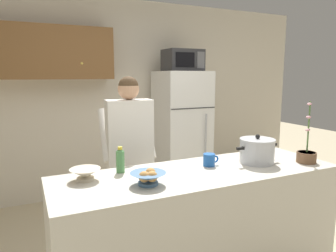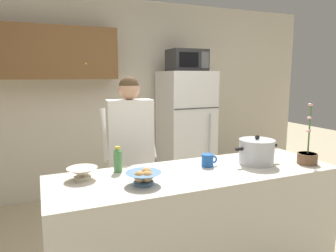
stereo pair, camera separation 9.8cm
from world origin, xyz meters
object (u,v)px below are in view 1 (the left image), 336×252
object	(u,v)px
refrigerator	(181,133)
bottle_near_edge	(120,160)
microwave	(183,60)
empty_bowl	(85,174)
potted_orchid	(306,155)
cooking_pot	(257,151)
coffee_mug	(209,160)
person_near_pot	(129,144)
bread_bowl	(148,177)

from	to	relation	value
refrigerator	bottle_near_edge	bearing A→B (deg)	-129.34
microwave	empty_bowl	world-z (taller)	microwave
empty_bowl	potted_orchid	bearing A→B (deg)	-10.42
cooking_pot	microwave	bearing A→B (deg)	80.99
empty_bowl	potted_orchid	world-z (taller)	potted_orchid
microwave	cooking_pot	size ratio (longest dim) A/B	1.24
bottle_near_edge	coffee_mug	bearing A→B (deg)	-11.24
coffee_mug	empty_bowl	size ratio (longest dim) A/B	0.64
refrigerator	potted_orchid	size ratio (longest dim) A/B	3.40
refrigerator	microwave	xyz separation A→B (m)	(0.00, -0.02, 0.97)
person_near_pot	potted_orchid	world-z (taller)	person_near_pot
refrigerator	potted_orchid	distance (m)	2.02
bottle_near_edge	person_near_pot	bearing A→B (deg)	66.02
cooking_pot	coffee_mug	size ratio (longest dim) A/B	2.95
refrigerator	person_near_pot	xyz separation A→B (m)	(-1.09, -1.08, 0.16)
cooking_pot	empty_bowl	distance (m)	1.32
refrigerator	bread_bowl	distance (m)	2.33
microwave	empty_bowl	size ratio (longest dim) A/B	2.36
person_near_pot	empty_bowl	xyz separation A→B (m)	(-0.51, -0.63, -0.03)
refrigerator	empty_bowl	xyz separation A→B (m)	(-1.60, -1.70, 0.14)
potted_orchid	person_near_pot	bearing A→B (deg)	141.25
microwave	coffee_mug	xyz separation A→B (m)	(-0.68, -1.74, -0.83)
microwave	refrigerator	bearing A→B (deg)	90.07
refrigerator	microwave	distance (m)	0.97
refrigerator	coffee_mug	size ratio (longest dim) A/B	12.67
cooking_pot	empty_bowl	size ratio (longest dim) A/B	1.90
coffee_mug	potted_orchid	xyz separation A→B (m)	(0.75, -0.25, 0.02)
bottle_near_edge	potted_orchid	size ratio (longest dim) A/B	0.38
microwave	bread_bowl	xyz separation A→B (m)	(-1.25, -1.94, -0.83)
person_near_pot	bread_bowl	xyz separation A→B (m)	(-0.16, -0.88, -0.02)
bread_bowl	potted_orchid	distance (m)	1.33
refrigerator	bottle_near_edge	xyz separation A→B (m)	(-1.34, -1.63, 0.18)
cooking_pot	potted_orchid	xyz separation A→B (m)	(0.36, -0.17, -0.03)
bottle_near_edge	potted_orchid	xyz separation A→B (m)	(1.41, -0.38, -0.03)
microwave	potted_orchid	bearing A→B (deg)	-87.88
refrigerator	cooking_pot	distance (m)	1.88
cooking_pot	bread_bowl	size ratio (longest dim) A/B	1.68
person_near_pot	cooking_pot	xyz separation A→B (m)	(0.80, -0.77, 0.03)
bread_bowl	empty_bowl	world-z (taller)	bread_bowl
empty_bowl	bottle_near_edge	size ratio (longest dim) A/B	1.09
person_near_pot	bottle_near_edge	distance (m)	0.61
bottle_near_edge	empty_bowl	bearing A→B (deg)	-164.90
empty_bowl	bottle_near_edge	distance (m)	0.27
person_near_pot	bread_bowl	size ratio (longest dim) A/B	6.96
empty_bowl	potted_orchid	size ratio (longest dim) A/B	0.42
coffee_mug	bottle_near_edge	distance (m)	0.68
refrigerator	person_near_pot	bearing A→B (deg)	-135.40
potted_orchid	empty_bowl	bearing A→B (deg)	169.58
bread_bowl	empty_bowl	size ratio (longest dim) A/B	1.13
cooking_pot	coffee_mug	xyz separation A→B (m)	(-0.39, 0.08, -0.05)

